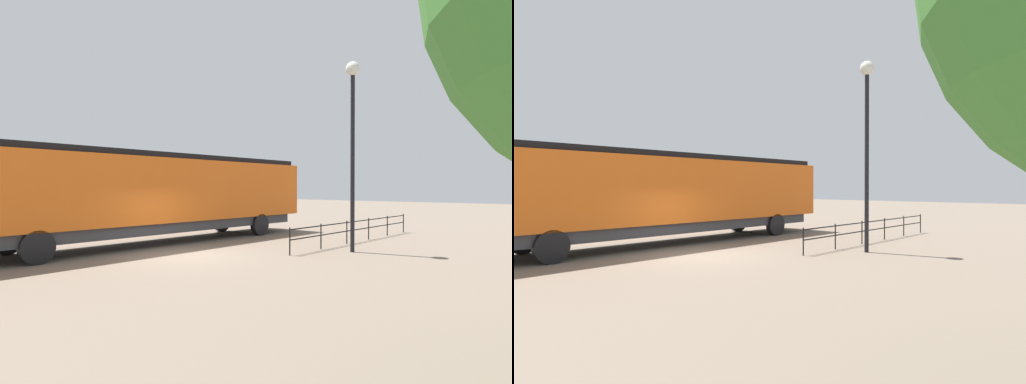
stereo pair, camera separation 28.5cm
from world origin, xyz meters
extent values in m
plane|color=#756656|center=(0.00, 0.00, 0.00)|extent=(120.00, 120.00, 0.00)
cube|color=orange|center=(-3.75, 1.10, 2.34)|extent=(3.12, 16.84, 2.67)
cube|color=black|center=(-3.75, 8.29, 1.94)|extent=(3.00, 2.46, 1.87)
cube|color=black|center=(-3.75, 1.10, 3.79)|extent=(2.81, 16.17, 0.24)
cube|color=#38383D|center=(-3.75, 1.10, 0.78)|extent=(2.81, 15.49, 0.45)
cylinder|color=black|center=(-5.16, 6.49, 0.55)|extent=(0.30, 1.10, 1.10)
cylinder|color=black|center=(-2.34, 6.49, 0.55)|extent=(0.30, 1.10, 1.10)
cylinder|color=black|center=(-5.16, -4.29, 0.55)|extent=(0.30, 1.10, 1.10)
cylinder|color=black|center=(-2.34, -4.29, 0.55)|extent=(0.30, 1.10, 1.10)
cylinder|color=black|center=(3.90, 4.70, 3.39)|extent=(0.16, 0.16, 6.79)
sphere|color=silver|center=(3.90, 4.70, 6.95)|extent=(0.54, 0.54, 0.54)
cube|color=black|center=(2.61, 7.61, 0.93)|extent=(0.04, 10.27, 0.04)
cube|color=black|center=(2.61, 7.61, 0.56)|extent=(0.04, 10.27, 0.04)
cylinder|color=black|center=(2.61, 2.48, 0.51)|extent=(0.05, 0.05, 1.01)
cylinder|color=black|center=(2.61, 4.53, 0.51)|extent=(0.05, 0.05, 1.01)
cylinder|color=black|center=(2.61, 6.59, 0.51)|extent=(0.05, 0.05, 1.01)
cylinder|color=black|center=(2.61, 8.64, 0.51)|extent=(0.05, 0.05, 1.01)
cylinder|color=black|center=(2.61, 10.69, 0.51)|extent=(0.05, 0.05, 1.01)
cylinder|color=black|center=(2.61, 12.75, 0.51)|extent=(0.05, 0.05, 1.01)
camera|label=1|loc=(11.63, -9.49, 2.46)|focal=29.16mm
camera|label=2|loc=(11.84, -9.30, 2.46)|focal=29.16mm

